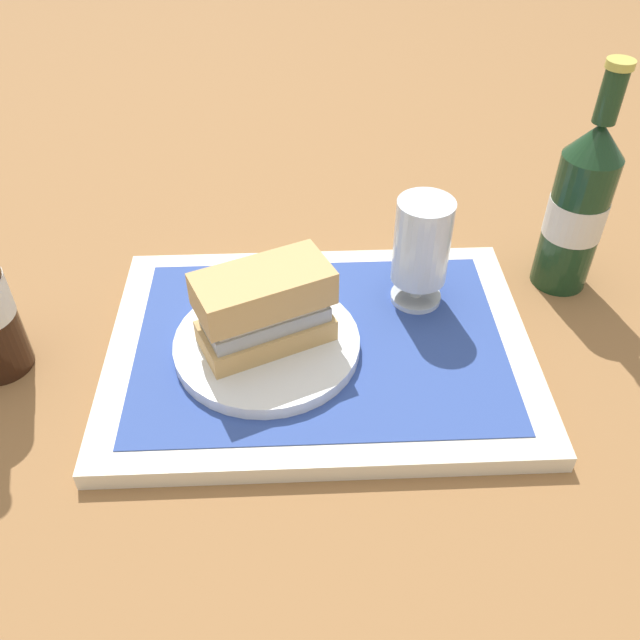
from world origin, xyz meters
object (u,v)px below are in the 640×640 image
beer_glass (421,247)px  beer_bottle (578,206)px  sandwich (268,306)px  plate (267,344)px

beer_glass → beer_bottle: 0.19m
beer_glass → sandwich: bearing=-155.6°
plate → sandwich: (0.00, 0.00, 0.05)m
plate → beer_bottle: (0.35, 0.13, 0.08)m
beer_glass → beer_bottle: size_ratio=0.47×
plate → beer_glass: beer_glass is taller
plate → sandwich: 0.05m
plate → beer_glass: 0.19m
beer_glass → beer_bottle: (0.18, 0.05, 0.01)m
plate → beer_bottle: 0.38m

